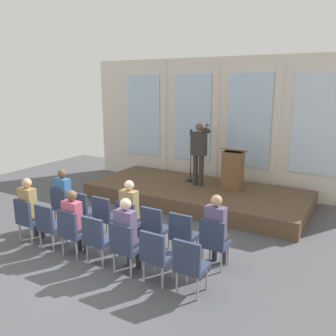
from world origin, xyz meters
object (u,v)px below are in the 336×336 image
(chair_r0_c2, at_px, (105,214))
(chair_r0_c3, at_px, (129,220))
(audience_r0_c3, at_px, (131,209))
(chair_r0_c6, at_px, (214,240))
(chair_r0_c5, at_px, (183,233))
(chair_r0_c0, at_px, (63,204))
(audience_r0_c0, at_px, (65,195))
(mic_stand, at_px, (191,170))
(chair_r1_c3, at_px, (97,237))
(chair_r1_c1, at_px, (49,224))
(lectern, at_px, (233,169))
(chair_r1_c2, at_px, (72,230))
(chair_r0_c1, at_px, (83,209))
(chair_r0_c4, at_px, (155,226))
(audience_r1_c4, at_px, (127,231))
(chair_r1_c4, at_px, (125,245))
(audience_r1_c2, at_px, (75,219))
(speaker, at_px, (199,150))
(chair_r1_c5, at_px, (156,254))
(audience_r1_c0, at_px, (30,206))
(audience_r0_c6, at_px, (216,227))
(chair_r1_c6, at_px, (190,263))
(chair_r1_c0, at_px, (28,218))

(chair_r0_c2, bearing_deg, chair_r0_c3, 0.00)
(audience_r0_c3, height_order, chair_r0_c6, audience_r0_c3)
(chair_r0_c5, xyz_separation_m, chair_r0_c6, (0.63, 0.00, 0.00))
(chair_r0_c0, relative_size, audience_r0_c0, 0.69)
(mic_stand, height_order, chair_r1_c3, mic_stand)
(chair_r1_c1, bearing_deg, chair_r0_c3, 37.11)
(lectern, bearing_deg, chair_r1_c1, -116.10)
(chair_r0_c0, xyz_separation_m, chair_r0_c2, (1.26, 0.00, 0.00))
(mic_stand, relative_size, chair_r1_c2, 1.65)
(chair_r0_c1, height_order, chair_r0_c5, same)
(chair_r0_c4, bearing_deg, chair_r1_c1, -153.23)
(chair_r1_c3, relative_size, audience_r1_c4, 0.69)
(audience_r0_c3, distance_m, chair_r1_c4, 1.23)
(chair_r1_c1, bearing_deg, lectern, 63.90)
(audience_r1_c2, bearing_deg, speaker, 82.26)
(chair_r0_c4, bearing_deg, chair_r0_c0, 180.00)
(speaker, distance_m, chair_r1_c5, 4.63)
(chair_r0_c3, height_order, chair_r1_c1, same)
(mic_stand, xyz_separation_m, chair_r0_c4, (1.07, -3.67, -0.22))
(speaker, distance_m, chair_r0_c3, 3.51)
(audience_r0_c3, relative_size, chair_r0_c5, 1.45)
(audience_r1_c4, bearing_deg, chair_r0_c1, 155.17)
(mic_stand, xyz_separation_m, audience_r0_c0, (-1.45, -3.59, -0.00))
(chair_r0_c1, bearing_deg, audience_r1_c0, -125.77)
(chair_r0_c1, relative_size, chair_r0_c6, 1.00)
(audience_r0_c6, bearing_deg, audience_r0_c3, 180.00)
(chair_r0_c2, relative_size, audience_r1_c2, 0.72)
(chair_r0_c0, relative_size, chair_r1_c3, 1.00)
(chair_r0_c3, distance_m, chair_r0_c5, 1.26)
(chair_r0_c0, xyz_separation_m, chair_r1_c6, (3.77, -0.95, 0.00))
(chair_r0_c2, height_order, chair_r1_c5, same)
(chair_r0_c4, bearing_deg, chair_r1_c3, -123.46)
(audience_r0_c3, distance_m, chair_r1_c5, 1.64)
(lectern, xyz_separation_m, audience_r0_c6, (0.96, -3.43, -0.21))
(chair_r0_c4, relative_size, chair_r0_c6, 1.00)
(mic_stand, height_order, audience_r1_c2, mic_stand)
(chair_r0_c3, relative_size, chair_r0_c6, 1.00)
(audience_r0_c6, xyz_separation_m, chair_r1_c6, (0.00, -1.03, -0.22))
(lectern, distance_m, audience_r0_c6, 3.57)
(audience_r0_c0, height_order, audience_r0_c6, audience_r0_c6)
(chair_r1_c4, relative_size, chair_r1_c5, 1.00)
(lectern, bearing_deg, mic_stand, 173.18)
(audience_r1_c0, bearing_deg, chair_r1_c4, -1.79)
(chair_r0_c0, distance_m, chair_r1_c3, 2.11)
(audience_r0_c0, xyz_separation_m, chair_r1_c4, (2.52, -1.03, -0.22))
(chair_r1_c0, relative_size, audience_r1_c2, 0.72)
(chair_r0_c5, relative_size, audience_r1_c4, 0.69)
(audience_r1_c2, bearing_deg, audience_r1_c0, -179.85)
(chair_r0_c6, bearing_deg, mic_stand, 122.34)
(audience_r0_c3, bearing_deg, audience_r0_c6, -0.00)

